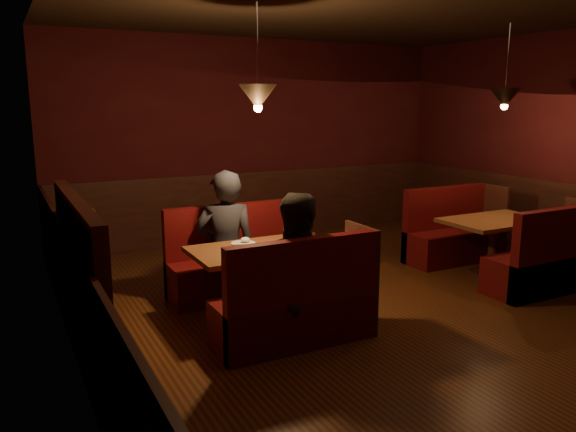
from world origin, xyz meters
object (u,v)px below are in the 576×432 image
second_bench_far (452,237)px  diner_a (225,219)px  main_bench_far (234,266)px  second_table (495,234)px  main_bench_near (299,310)px  diner_b (303,249)px  second_bench_near (547,265)px  main_table (261,263)px

second_bench_far → diner_a: 3.17m
main_bench_far → second_table: 3.07m
main_bench_near → diner_b: 0.52m
main_bench_near → second_bench_near: bearing=-1.1°
second_bench_far → second_bench_near: 1.43m
main_bench_far → second_table: size_ratio=1.16×
main_table → second_table: 2.98m
main_table → diner_a: 0.70m
main_table → second_bench_far: second_bench_far is taller
main_bench_far → main_bench_near: 1.43m
main_bench_near → diner_b: diner_b is taller
main_table → second_table: main_table is taller
main_bench_near → diner_b: bearing=26.4°
main_bench_far → second_bench_near: main_bench_far is taller
main_bench_near → second_table: size_ratio=1.16×
diner_a → second_bench_far: bearing=-162.2°
main_table → second_bench_near: (3.01, -0.78, -0.22)m
second_table → second_bench_far: 0.74m
main_table → second_bench_near: bearing=-14.5°
second_bench_far → diner_b: size_ratio=0.81×
main_table → diner_a: diner_a is taller
second_bench_near → main_bench_near: bearing=178.9°
main_bench_far → diner_b: bearing=-87.7°
second_table → main_bench_near: bearing=-167.6°
main_bench_near → main_bench_far: bearing=90.0°
main_table → second_table: (2.98, -0.06, -0.02)m
main_table → main_bench_far: main_bench_far is taller
main_table → second_bench_far: bearing=12.2°
second_table → diner_b: size_ratio=0.73×
main_table → diner_a: size_ratio=0.74×
diner_a → main_bench_near: bearing=112.5°
diner_b → main_bench_near: bearing=-132.8°
second_table → diner_b: bearing=-167.8°
main_bench_near → second_bench_near: (2.99, -0.06, -0.00)m
second_bench_near → diner_a: bearing=156.1°
second_bench_near → diner_a: diner_a is taller
main_bench_far → main_bench_near: same height
second_bench_near → diner_a: size_ratio=0.78×
main_table → main_bench_near: size_ratio=0.91×
second_bench_far → second_bench_near: same height
main_bench_near → diner_a: bearing=95.5°
main_table → main_bench_near: (0.01, -0.72, -0.22)m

